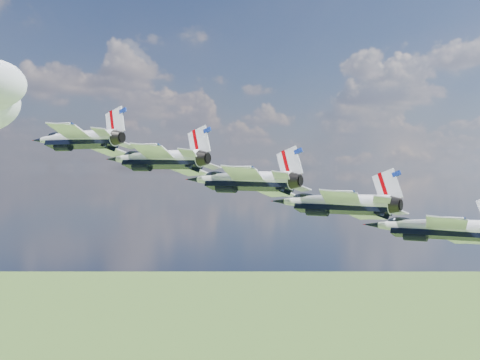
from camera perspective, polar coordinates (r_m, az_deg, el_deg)
jet_0 at (r=87.65m, az=-13.92°, el=3.42°), size 17.53×19.84×8.24m
jet_1 at (r=82.69m, az=-7.32°, el=1.81°), size 17.53×19.84×8.24m
jet_2 at (r=79.03m, az=0.00°, el=0.00°), size 17.53×19.84×8.24m
jet_3 at (r=76.85m, az=7.88°, el=-1.95°), size 17.53×19.84×8.24m
jet_4 at (r=76.29m, az=16.06°, el=-3.93°), size 17.53×19.84×8.24m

